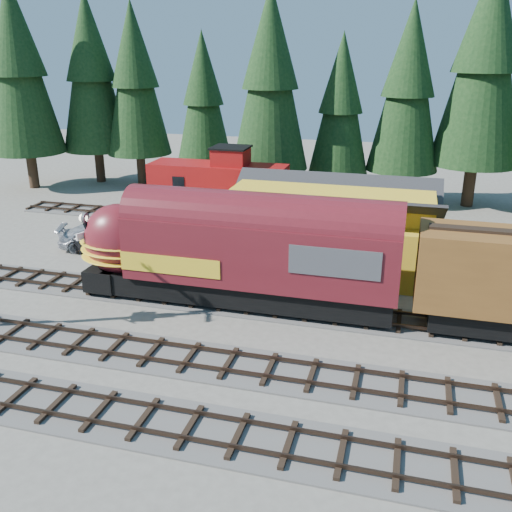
% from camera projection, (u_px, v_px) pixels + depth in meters
% --- Properties ---
extents(ground, '(120.00, 120.00, 0.00)m').
position_uv_depth(ground, '(293.00, 351.00, 25.61)').
color(ground, '#6B665B').
rests_on(ground, ground).
extents(track_spur, '(32.00, 3.20, 0.33)m').
position_uv_depth(track_spur, '(214.00, 220.00, 44.34)').
color(track_spur, '#4C4947').
rests_on(track_spur, ground).
extents(depot, '(12.80, 7.00, 5.30)m').
position_uv_depth(depot, '(330.00, 222.00, 34.07)').
color(depot, gold).
rests_on(depot, ground).
extents(conifer_backdrop, '(80.96, 23.91, 17.46)m').
position_uv_depth(conifer_backdrop, '(431.00, 83.00, 42.97)').
color(conifer_backdrop, black).
rests_on(conifer_backdrop, ground).
extents(locomotive, '(17.14, 3.41, 4.66)m').
position_uv_depth(locomotive, '(227.00, 256.00, 29.37)').
color(locomotive, black).
rests_on(locomotive, ground).
extents(caboose, '(10.41, 3.02, 5.41)m').
position_uv_depth(caboose, '(219.00, 188.00, 43.32)').
color(caboose, black).
rests_on(caboose, ground).
extents(pickup_truck_a, '(6.13, 4.41, 1.55)m').
position_uv_depth(pickup_truck_a, '(108.00, 244.00, 36.99)').
color(pickup_truck_a, black).
rests_on(pickup_truck_a, ground).
extents(pickup_truck_b, '(6.11, 3.98, 1.65)m').
position_uv_depth(pickup_truck_b, '(102.00, 237.00, 38.16)').
color(pickup_truck_b, '#B1B3BA').
rests_on(pickup_truck_b, ground).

